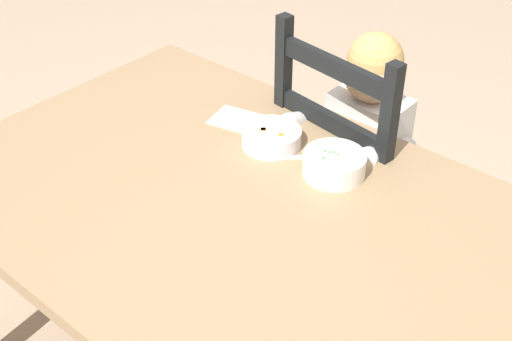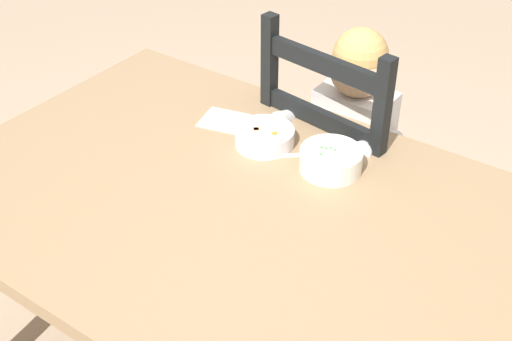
{
  "view_description": "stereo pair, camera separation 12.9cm",
  "coord_description": "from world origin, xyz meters",
  "views": [
    {
      "loc": [
        0.87,
        -0.93,
        1.72
      ],
      "look_at": [
        0.01,
        0.07,
        0.77
      ],
      "focal_mm": 47.89,
      "sensor_mm": 36.0,
      "label": 1
    },
    {
      "loc": [
        0.77,
        -1.01,
        1.72
      ],
      "look_at": [
        0.01,
        0.07,
        0.77
      ],
      "focal_mm": 47.89,
      "sensor_mm": 36.0,
      "label": 2
    }
  ],
  "objects": [
    {
      "name": "paper_napkin",
      "position": [
        -0.24,
        0.27,
        0.72
      ],
      "size": [
        0.15,
        0.14,
        0.0
      ],
      "primitive_type": "cube",
      "rotation": [
        0.0,
        0.0,
        0.24
      ],
      "color": "white",
      "rests_on": "dining_table"
    },
    {
      "name": "bowl_of_peas",
      "position": [
        0.12,
        0.24,
        0.75
      ],
      "size": [
        0.16,
        0.16,
        0.06
      ],
      "color": "white",
      "rests_on": "dining_table"
    },
    {
      "name": "child_figure",
      "position": [
        0.02,
        0.53,
        0.63
      ],
      "size": [
        0.32,
        0.31,
        0.96
      ],
      "color": "white",
      "rests_on": "ground"
    },
    {
      "name": "spoon",
      "position": [
        -0.02,
        0.21,
        0.73
      ],
      "size": [
        0.12,
        0.11,
        0.01
      ],
      "color": "silver",
      "rests_on": "dining_table"
    },
    {
      "name": "bowl_of_carrots",
      "position": [
        -0.08,
        0.24,
        0.75
      ],
      "size": [
        0.16,
        0.16,
        0.05
      ],
      "color": "white",
      "rests_on": "dining_table"
    },
    {
      "name": "dining_table",
      "position": [
        0.0,
        0.0,
        0.63
      ],
      "size": [
        1.48,
        0.98,
        0.72
      ],
      "color": "#977956",
      "rests_on": "ground"
    },
    {
      "name": "dining_chair",
      "position": [
        0.01,
        0.54,
        0.47
      ],
      "size": [
        0.47,
        0.47,
        1.0
      ],
      "color": "black",
      "rests_on": "ground"
    }
  ]
}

